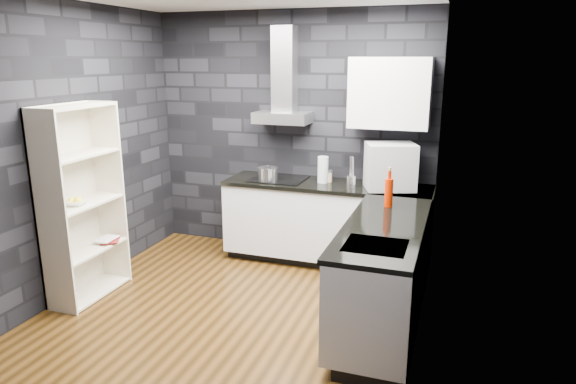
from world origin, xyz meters
The scene contains 27 objects.
ground centered at (0.00, 0.00, 0.00)m, with size 3.20×3.20×0.00m, color #472B0F.
wall_back centered at (0.00, 1.62, 1.35)m, with size 3.20×0.05×2.70m, color black.
wall_front centered at (0.00, -1.62, 1.35)m, with size 3.20×0.05×2.70m, color black.
wall_left centered at (-1.62, 0.00, 1.35)m, with size 0.05×3.20×2.70m, color black.
wall_right centered at (1.62, 0.00, 1.35)m, with size 0.05×3.20×2.70m, color black.
toekick_back centered at (0.50, 1.34, 0.05)m, with size 2.18×0.50×0.10m, color black.
toekick_right centered at (1.34, 0.10, 0.05)m, with size 0.50×1.78×0.10m, color black.
counter_back_cab centered at (0.50, 1.30, 0.48)m, with size 2.20×0.60×0.76m, color silver.
counter_right_cab centered at (1.30, 0.10, 0.48)m, with size 0.60×1.80×0.76m, color silver.
counter_back_top centered at (0.50, 1.29, 0.88)m, with size 2.20×0.62×0.04m, color black.
counter_right_top centered at (1.29, 0.10, 0.88)m, with size 0.62×1.80×0.04m, color black.
counter_corner_top centered at (1.30, 1.30, 0.88)m, with size 0.62×0.62×0.04m, color black.
hood_body centered at (-0.05, 1.43, 1.56)m, with size 0.60×0.34×0.12m, color #A6A6AB.
hood_chimney centered at (-0.05, 1.50, 2.07)m, with size 0.24×0.20×0.90m, color #A6A6AB.
upper_cabinet centered at (1.10, 1.43, 1.85)m, with size 0.80×0.35×0.70m, color silver.
cooktop centered at (-0.05, 1.30, 0.91)m, with size 0.58×0.50×0.01m, color black.
sink_rim centered at (1.30, -0.40, 0.89)m, with size 0.44×0.40×0.01m, color #A6A6AB.
pot centered at (-0.13, 1.19, 0.97)m, with size 0.21×0.21×0.12m, color silver.
glass_vase centered at (0.45, 1.31, 1.04)m, with size 0.11×0.11×0.28m, color silver.
storage_jar centered at (0.49, 1.36, 0.95)m, with size 0.09×0.09×0.11m, color tan.
utensil_crock centered at (0.77, 1.23, 0.96)m, with size 0.09×0.09×0.12m, color silver.
appliance_garage centered at (1.16, 1.28, 1.12)m, with size 0.48×0.37×0.48m, color #AAACB2.
red_bottle centered at (1.24, 0.62, 1.03)m, with size 0.07×0.07×0.25m, color #A01A00.
bookshelf centered at (-1.42, -0.19, 0.90)m, with size 0.34×0.80×1.80m, color beige.
fruit_bowl centered at (-1.42, -0.28, 0.94)m, with size 0.21×0.21×0.05m, color white.
book_red centered at (-1.41, 0.00, 0.57)m, with size 0.16×0.02×0.22m, color maroon.
book_second centered at (-1.43, 0.01, 0.59)m, with size 0.16×0.02×0.22m, color #B2B2B2.
Camera 1 is at (1.82, -3.85, 2.19)m, focal length 32.00 mm.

